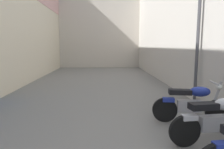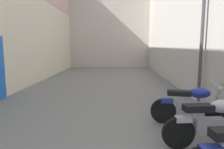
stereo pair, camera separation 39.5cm
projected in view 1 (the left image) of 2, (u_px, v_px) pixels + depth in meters
The scene contains 6 objects.
ground_plane at pixel (94, 106), 6.49m from camera, with size 34.88×34.88×0.00m, color slate.
building_right at pixel (185, 19), 8.22m from camera, with size 0.45×18.88×5.83m.
building_far_end at pixel (100, 29), 18.34m from camera, with size 9.75×2.00×6.76m, color beige.
motorcycle_fourth at pixel (217, 119), 3.88m from camera, with size 1.85×0.58×1.04m.
motorcycle_fifth at pixel (192, 103), 4.98m from camera, with size 1.84×0.58×1.04m.
street_lamp at pixel (196, 23), 6.30m from camera, with size 0.79×0.18×4.31m.
Camera 1 is at (0.31, 1.13, 1.86)m, focal length 33.15 mm.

